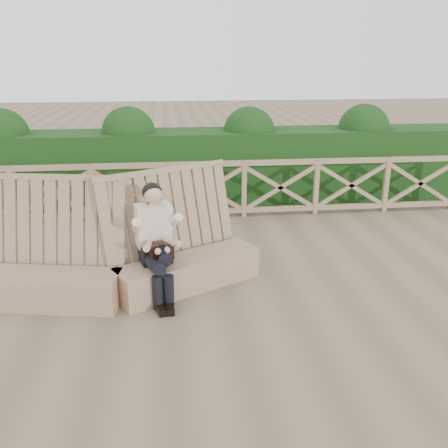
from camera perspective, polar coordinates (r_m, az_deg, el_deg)
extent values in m
plane|color=brown|center=(6.49, 0.66, -8.68)|extent=(60.00, 60.00, 0.00)
cube|color=#997457|center=(6.71, -20.20, -6.91)|extent=(2.06, 0.88, 0.43)
cube|color=#997457|center=(6.72, -19.82, -1.51)|extent=(2.05, 0.82, 1.55)
cube|color=#997457|center=(6.77, -4.12, -5.51)|extent=(2.00, 1.39, 0.43)
cube|color=#997457|center=(6.77, -5.41, -0.29)|extent=(1.97, 1.34, 1.55)
cube|color=black|center=(6.54, -7.82, -3.34)|extent=(0.46, 0.38, 0.24)
cube|color=beige|center=(6.46, -8.08, -0.10)|extent=(0.51, 0.42, 0.58)
sphere|color=tan|center=(6.29, -8.13, 3.35)|extent=(0.28, 0.28, 0.23)
sphere|color=black|center=(6.32, -8.23, 3.63)|extent=(0.31, 0.31, 0.25)
cylinder|color=black|center=(6.32, -8.14, -4.37)|extent=(0.29, 0.53, 0.16)
cylinder|color=black|center=(6.35, -6.69, -3.44)|extent=(0.30, 0.54, 0.18)
cylinder|color=black|center=(6.23, -7.55, -7.85)|extent=(0.16, 0.16, 0.43)
cylinder|color=black|center=(6.24, -6.33, -7.75)|extent=(0.16, 0.16, 0.43)
cube|color=black|center=(6.23, -7.25, -9.66)|extent=(0.17, 0.28, 0.09)
cube|color=black|center=(6.23, -6.21, -9.59)|extent=(0.17, 0.28, 0.09)
cube|color=black|center=(6.33, -7.21, -3.02)|extent=(0.34, 0.25, 0.20)
cube|color=black|center=(6.14, -7.00, -3.04)|extent=(0.10, 0.11, 0.13)
cube|color=#82674C|center=(9.44, -2.00, 6.87)|extent=(10.10, 0.07, 0.10)
cube|color=#82674C|center=(9.68, -1.94, 1.47)|extent=(10.10, 0.07, 0.10)
cube|color=black|center=(10.68, -2.52, 6.60)|extent=(12.00, 1.20, 1.50)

